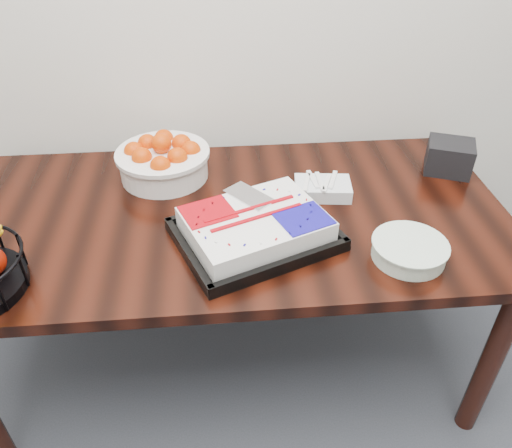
{
  "coord_description": "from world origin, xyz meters",
  "views": [
    {
      "loc": [
        -0.04,
        0.66,
        1.7
      ],
      "look_at": [
        0.06,
        1.82,
        0.83
      ],
      "focal_mm": 35.0,
      "sensor_mm": 36.0,
      "label": 1
    }
  ],
  "objects": [
    {
      "name": "table",
      "position": [
        0.0,
        2.0,
        0.66
      ],
      "size": [
        1.8,
        0.9,
        0.75
      ],
      "color": "black",
      "rests_on": "ground"
    },
    {
      "name": "cake_tray",
      "position": [
        0.06,
        1.85,
        0.79
      ],
      "size": [
        0.55,
        0.5,
        0.09
      ],
      "color": "black",
      "rests_on": "table"
    },
    {
      "name": "tangerine_bowl",
      "position": [
        -0.23,
        2.24,
        0.84
      ],
      "size": [
        0.33,
        0.33,
        0.21
      ],
      "color": "white",
      "rests_on": "table"
    },
    {
      "name": "plate_stack",
      "position": [
        0.49,
        1.72,
        0.78
      ],
      "size": [
        0.22,
        0.22,
        0.05
      ],
      "color": "white",
      "rests_on": "table"
    },
    {
      "name": "fork_bag",
      "position": [
        0.31,
        2.07,
        0.78
      ],
      "size": [
        0.2,
        0.14,
        0.06
      ],
      "color": "silver",
      "rests_on": "table"
    },
    {
      "name": "napkin_box",
      "position": [
        0.8,
        2.19,
        0.81
      ],
      "size": [
        0.2,
        0.19,
        0.11
      ],
      "primitive_type": "cube",
      "rotation": [
        0.0,
        0.0,
        -0.38
      ],
      "color": "black",
      "rests_on": "table"
    }
  ]
}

